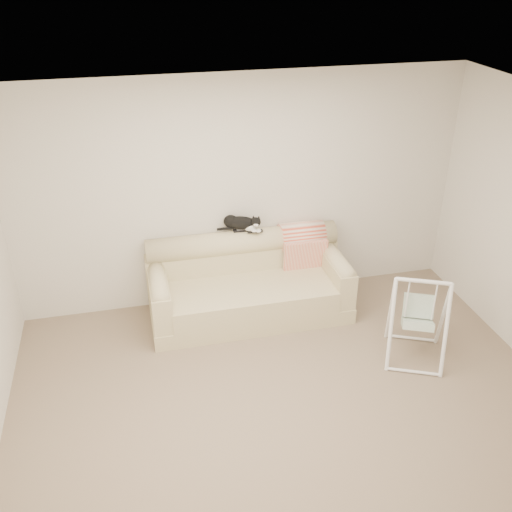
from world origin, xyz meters
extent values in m
plane|color=#766656|center=(0.00, 0.00, 0.00)|extent=(5.00, 5.00, 0.00)
cube|color=beige|center=(0.00, 2.00, 1.30)|extent=(5.00, 0.04, 2.60)
cube|color=beige|center=(0.00, -2.00, 1.30)|extent=(5.00, 0.04, 2.60)
cube|color=white|center=(0.00, 0.00, 2.59)|extent=(5.00, 4.00, 0.02)
cube|color=beige|center=(-0.02, 1.53, 0.09)|extent=(2.20, 0.90, 0.18)
cube|color=beige|center=(-0.02, 1.42, 0.30)|extent=(1.80, 0.68, 0.24)
cube|color=beige|center=(-0.02, 1.87, 0.43)|extent=(2.20, 0.22, 0.50)
cylinder|color=beige|center=(-0.02, 1.87, 0.76)|extent=(2.16, 0.28, 0.28)
cube|color=beige|center=(-1.01, 1.53, 0.39)|extent=(0.20, 0.88, 0.42)
cylinder|color=beige|center=(-1.01, 1.53, 0.60)|extent=(0.18, 0.84, 0.18)
cube|color=beige|center=(0.97, 1.53, 0.39)|extent=(0.20, 0.88, 0.42)
cylinder|color=beige|center=(0.97, 1.53, 0.60)|extent=(0.18, 0.84, 0.18)
cube|color=black|center=(-0.03, 1.86, 0.91)|extent=(0.18, 0.05, 0.02)
cube|color=gray|center=(-0.03, 1.86, 0.92)|extent=(0.10, 0.04, 0.01)
cube|color=black|center=(0.11, 1.81, 0.91)|extent=(0.17, 0.06, 0.02)
ellipsoid|color=black|center=(-0.03, 1.88, 0.99)|extent=(0.38, 0.27, 0.15)
ellipsoid|color=black|center=(-0.14, 1.93, 1.00)|extent=(0.20, 0.19, 0.15)
ellipsoid|color=white|center=(0.05, 1.83, 0.96)|extent=(0.16, 0.13, 0.10)
ellipsoid|color=black|center=(0.12, 1.79, 1.03)|extent=(0.14, 0.14, 0.10)
ellipsoid|color=white|center=(0.10, 1.75, 1.01)|extent=(0.07, 0.06, 0.04)
sphere|color=#BF7272|center=(0.10, 1.73, 1.01)|extent=(0.01, 0.01, 0.01)
cone|color=black|center=(0.09, 1.81, 1.08)|extent=(0.05, 0.05, 0.05)
cone|color=black|center=(0.15, 1.79, 1.08)|extent=(0.06, 0.06, 0.05)
sphere|color=#A77A27|center=(0.08, 1.76, 1.04)|extent=(0.02, 0.02, 0.02)
sphere|color=#A77A27|center=(0.12, 1.75, 1.04)|extent=(0.02, 0.02, 0.02)
ellipsoid|color=white|center=(0.09, 1.77, 0.94)|extent=(0.09, 0.10, 0.03)
ellipsoid|color=white|center=(0.13, 1.76, 0.94)|extent=(0.09, 0.10, 0.03)
cylinder|color=black|center=(-0.21, 1.89, 0.94)|extent=(0.19, 0.03, 0.03)
cylinder|color=#D5462B|center=(0.67, 1.87, 0.76)|extent=(0.50, 0.33, 0.33)
cube|color=#D5462B|center=(0.67, 1.70, 0.56)|extent=(0.50, 0.09, 0.42)
cylinder|color=white|center=(1.14, 0.40, 0.45)|extent=(0.17, 0.30, 0.90)
cylinder|color=white|center=(1.25, 0.66, 0.45)|extent=(0.17, 0.30, 0.90)
cylinder|color=white|center=(1.61, 0.19, 0.45)|extent=(0.17, 0.30, 0.90)
cylinder|color=white|center=(1.72, 0.45, 0.45)|extent=(0.17, 0.30, 0.90)
cylinder|color=white|center=(1.43, 0.42, 0.89)|extent=(0.49, 0.25, 0.04)
cylinder|color=white|center=(1.32, 0.17, 0.02)|extent=(0.48, 0.24, 0.03)
cylinder|color=white|center=(1.54, 0.68, 0.02)|extent=(0.48, 0.24, 0.03)
cube|color=white|center=(1.42, 0.40, 0.42)|extent=(0.38, 0.37, 0.17)
cube|color=white|center=(1.47, 0.51, 0.55)|extent=(0.33, 0.24, 0.24)
cylinder|color=white|center=(1.31, 0.48, 0.68)|extent=(0.02, 0.02, 0.43)
cylinder|color=white|center=(1.55, 0.37, 0.68)|extent=(0.02, 0.02, 0.43)
camera|label=1|loc=(-1.19, -3.70, 3.70)|focal=40.00mm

